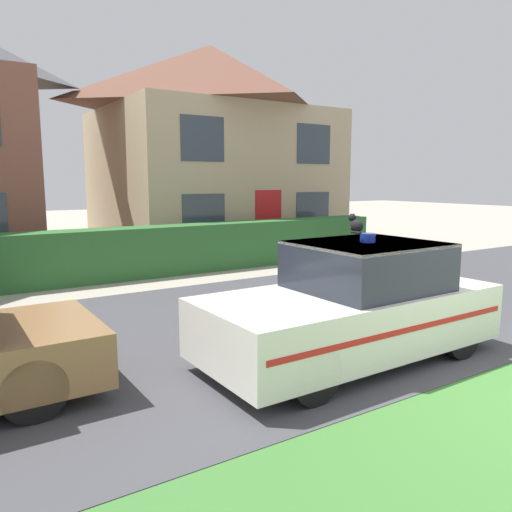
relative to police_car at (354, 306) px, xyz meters
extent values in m
cube|color=#424247|center=(0.83, 2.11, -0.74)|extent=(28.00, 6.77, 0.01)
cube|color=#2D662D|center=(-0.07, 7.18, -0.11)|extent=(14.14, 0.84, 1.25)
cylinder|color=black|center=(-1.37, 0.78, -0.39)|extent=(0.67, 0.21, 0.67)
cylinder|color=black|center=(-1.35, -0.81, -0.39)|extent=(0.67, 0.21, 0.67)
cylinder|color=black|center=(1.21, 0.81, -0.39)|extent=(0.67, 0.21, 0.67)
cylinder|color=black|center=(1.23, -0.78, -0.39)|extent=(0.67, 0.21, 0.67)
cube|color=silver|center=(-0.07, 0.00, -0.17)|extent=(4.18, 1.84, 0.76)
cube|color=#232833|center=(0.22, 0.00, 0.53)|extent=(1.83, 1.63, 0.63)
cube|color=silver|center=(0.22, 0.00, 0.83)|extent=(1.83, 1.63, 0.04)
cube|color=red|center=(-0.08, 0.90, -0.11)|extent=(3.95, 0.05, 0.07)
cube|color=red|center=(-0.06, -0.90, -0.11)|extent=(3.95, 0.05, 0.07)
cylinder|color=#1933A5|center=(0.22, 0.00, 0.91)|extent=(0.21, 0.21, 0.12)
ellipsoid|color=black|center=(0.14, 0.14, 1.06)|extent=(0.14, 0.21, 0.18)
ellipsoid|color=beige|center=(0.14, 0.22, 1.04)|extent=(0.08, 0.06, 0.10)
sphere|color=black|center=(0.14, 0.23, 1.17)|extent=(0.10, 0.10, 0.10)
cone|color=black|center=(0.17, 0.23, 1.21)|extent=(0.04, 0.04, 0.04)
cone|color=black|center=(0.11, 0.23, 1.21)|extent=(0.04, 0.04, 0.04)
cylinder|color=black|center=(0.07, 0.07, 0.98)|extent=(0.03, 0.17, 0.03)
cylinder|color=black|center=(-3.96, 2.03, -0.40)|extent=(0.66, 0.20, 0.66)
cylinder|color=black|center=(-3.96, 0.40, -0.40)|extent=(0.66, 0.20, 0.66)
cube|color=tan|center=(4.13, 11.89, 1.69)|extent=(7.52, 6.77, 4.87)
pyramid|color=brown|center=(4.13, 11.89, 5.29)|extent=(7.90, 7.10, 2.33)
cube|color=red|center=(4.37, 8.50, 0.31)|extent=(1.00, 0.02, 2.10)
cube|color=#333D47|center=(2.06, 8.50, 0.62)|extent=(1.40, 0.02, 1.30)
cube|color=#333D47|center=(6.20, 8.50, 0.62)|extent=(1.40, 0.02, 1.30)
cube|color=#333D47|center=(2.06, 8.50, 2.86)|extent=(1.40, 0.02, 1.30)
cube|color=#333D47|center=(6.20, 8.50, 2.86)|extent=(1.40, 0.02, 1.30)
camera|label=1|loc=(-4.64, -4.78, 1.67)|focal=35.00mm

